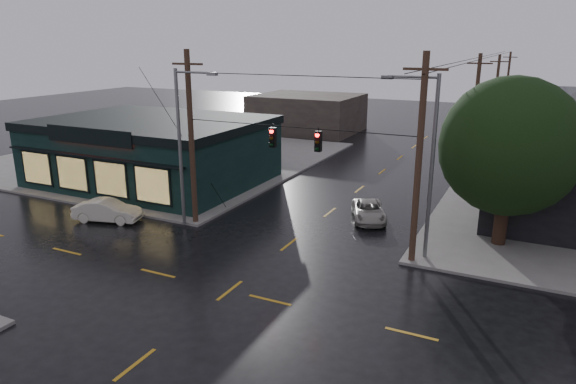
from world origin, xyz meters
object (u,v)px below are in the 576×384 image
at_px(utility_pole_nw, 196,223).
at_px(sedan_cream, 107,211).
at_px(corner_tree, 510,147).
at_px(suv_silver, 369,211).
at_px(utility_pole_ne, 411,262).

distance_m(utility_pole_nw, sedan_cream, 5.48).
bearing_deg(sedan_cream, corner_tree, -90.10).
distance_m(utility_pole_nw, suv_silver, 10.55).
xyz_separation_m(corner_tree, sedan_cream, (-21.74, -6.20, -4.74)).
relative_size(corner_tree, utility_pole_nw, 0.87).
bearing_deg(utility_pole_nw, corner_tree, 14.16).
bearing_deg(utility_pole_ne, utility_pole_nw, 180.00).
distance_m(corner_tree, utility_pole_nw, 18.03).
distance_m(corner_tree, sedan_cream, 23.10).
relative_size(utility_pole_nw, utility_pole_ne, 1.00).
distance_m(corner_tree, utility_pole_ne, 7.78).
distance_m(sedan_cream, suv_silver, 15.94).
height_order(utility_pole_nw, utility_pole_ne, same).
bearing_deg(suv_silver, utility_pole_nw, -173.21).
bearing_deg(suv_silver, corner_tree, -30.56).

